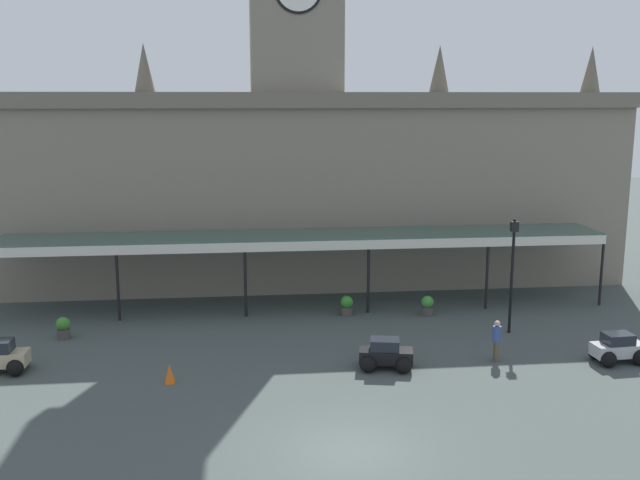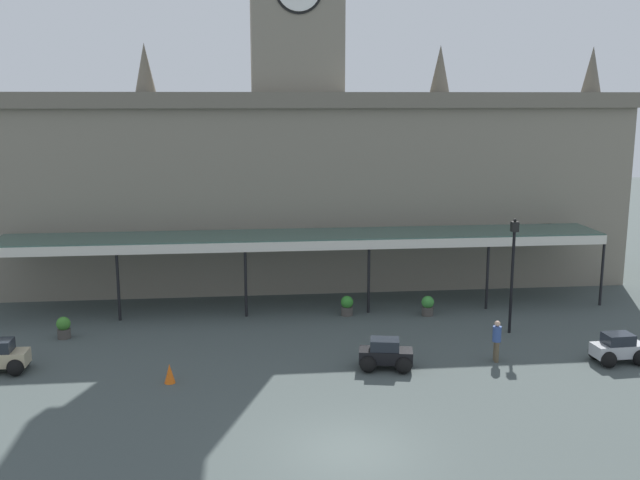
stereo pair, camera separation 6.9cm
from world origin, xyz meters
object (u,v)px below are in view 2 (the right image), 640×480
car_silver_sedan (618,350)px  planter_forecourt_centre (347,305)px  pedestrian_crossing_forecourt (497,339)px  planter_by_canopy (64,327)px  victorian_lamppost (513,263)px  planter_near_kerb (428,305)px  traffic_cone (170,373)px  car_black_sedan (386,356)px

car_silver_sedan → planter_forecourt_centre: bearing=142.8°
pedestrian_crossing_forecourt → planter_by_canopy: bearing=165.1°
car_silver_sedan → victorian_lamppost: size_ratio=0.41×
planter_near_kerb → pedestrian_crossing_forecourt: bearing=-79.7°
victorian_lamppost → traffic_cone: (-14.48, -4.29, -2.81)m
traffic_cone → planter_by_canopy: bearing=132.2°
car_black_sedan → planter_near_kerb: car_black_sedan is taller
traffic_cone → planter_near_kerb: planter_near_kerb is taller
car_black_sedan → victorian_lamppost: size_ratio=0.42×
pedestrian_crossing_forecourt → traffic_cone: pedestrian_crossing_forecourt is taller
car_black_sedan → traffic_cone: (-8.14, -0.58, -0.14)m
pedestrian_crossing_forecourt → planter_forecourt_centre: (-5.00, 6.74, -0.42)m
pedestrian_crossing_forecourt → victorian_lamppost: (1.83, 3.40, 2.27)m
planter_forecourt_centre → victorian_lamppost: bearing=-26.1°
car_black_sedan → planter_forecourt_centre: car_black_sedan is taller
planter_near_kerb → planter_by_canopy: same height
pedestrian_crossing_forecourt → planter_by_canopy: size_ratio=1.74×
victorian_lamppost → planter_forecourt_centre: victorian_lamppost is taller
traffic_cone → car_silver_sedan: bearing=0.8°
planter_near_kerb → planter_by_canopy: (-16.56, -1.62, 0.00)m
car_black_sedan → traffic_cone: 8.17m
car_silver_sedan → traffic_cone: bearing=-179.2°
car_black_sedan → planter_near_kerb: 7.43m
car_silver_sedan → car_black_sedan: (-9.25, 0.33, 0.00)m
victorian_lamppost → planter_near_kerb: bearing=135.6°
victorian_lamppost → traffic_cone: 15.36m
pedestrian_crossing_forecourt → planter_near_kerb: size_ratio=1.74×
car_silver_sedan → pedestrian_crossing_forecourt: bearing=172.3°
pedestrian_crossing_forecourt → planter_near_kerb: bearing=100.3°
victorian_lamppost → planter_by_canopy: size_ratio=5.36×
traffic_cone → planter_forecourt_centre: (7.65, 7.63, 0.12)m
planter_forecourt_centre → planter_by_canopy: size_ratio=1.00×
car_black_sedan → planter_by_canopy: 14.12m
car_silver_sedan → traffic_cone: 17.39m
car_silver_sedan → car_black_sedan: same height
car_silver_sedan → victorian_lamppost: bearing=125.8°
pedestrian_crossing_forecourt → planter_forecourt_centre: bearing=126.6°
traffic_cone → planter_near_kerb: size_ratio=0.76×
pedestrian_crossing_forecourt → planter_by_canopy: 18.33m
planter_forecourt_centre → traffic_cone: bearing=-135.1°
planter_near_kerb → car_silver_sedan: bearing=-49.8°
victorian_lamppost → planter_by_canopy: 19.77m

